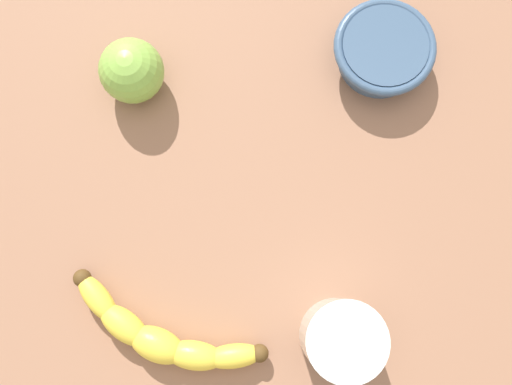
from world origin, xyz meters
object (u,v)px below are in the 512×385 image
ceramic_bowl (383,51)px  green_apple_fruit (132,71)px  smoothie_glass (341,338)px  banana (161,337)px

ceramic_bowl → green_apple_fruit: size_ratio=1.60×
ceramic_bowl → smoothie_glass: bearing=-93.0°
banana → smoothie_glass: smoothie_glass is taller
banana → green_apple_fruit: bearing=119.7°
smoothie_glass → green_apple_fruit: smoothie_glass is taller
ceramic_bowl → green_apple_fruit: 31.59cm
banana → ceramic_bowl: bearing=74.6°
ceramic_bowl → banana: bearing=-120.4°
banana → ceramic_bowl: size_ratio=1.90×
banana → ceramic_bowl: (22.53, 38.39, 0.78)cm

